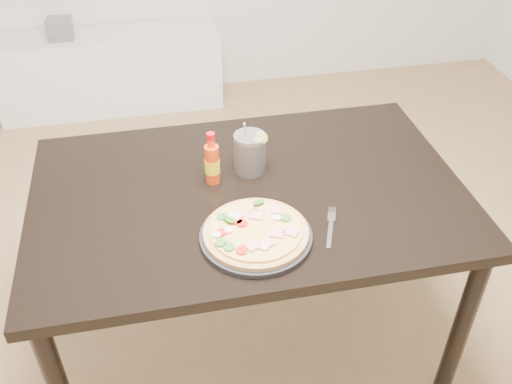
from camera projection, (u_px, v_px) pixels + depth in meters
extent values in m
plane|color=#9E7A51|center=(320.00, 329.00, 2.34)|extent=(4.50, 4.50, 0.00)
cube|color=black|center=(249.00, 194.00, 1.87)|extent=(1.40, 0.90, 0.04)
cylinder|color=black|center=(461.00, 330.00, 1.89)|extent=(0.06, 0.06, 0.71)
cylinder|color=black|center=(75.00, 229.00, 2.30)|extent=(0.06, 0.06, 0.71)
cylinder|color=black|center=(375.00, 190.00, 2.50)|extent=(0.06, 0.06, 0.71)
cylinder|color=black|center=(256.00, 236.00, 1.66)|extent=(0.33, 0.33, 0.02)
cylinder|color=tan|center=(256.00, 233.00, 1.65)|extent=(0.31, 0.31, 0.01)
cylinder|color=#E9B465|center=(256.00, 230.00, 1.65)|extent=(0.27, 0.27, 0.01)
cube|color=pink|center=(277.00, 209.00, 1.71)|extent=(0.05, 0.05, 0.01)
cube|color=pink|center=(236.00, 215.00, 1.69)|extent=(0.05, 0.05, 0.01)
cube|color=pink|center=(291.00, 232.00, 1.63)|extent=(0.05, 0.05, 0.01)
cube|color=pink|center=(256.00, 216.00, 1.69)|extent=(0.05, 0.05, 0.01)
cube|color=pink|center=(277.00, 233.00, 1.62)|extent=(0.05, 0.05, 0.01)
cube|color=pink|center=(252.00, 246.00, 1.58)|extent=(0.05, 0.05, 0.01)
cube|color=pink|center=(267.00, 244.00, 1.59)|extent=(0.05, 0.05, 0.01)
cylinder|color=red|center=(221.00, 233.00, 1.63)|extent=(0.03, 0.03, 0.01)
cylinder|color=red|center=(241.00, 251.00, 1.57)|extent=(0.03, 0.03, 0.01)
cylinder|color=red|center=(237.00, 221.00, 1.67)|extent=(0.03, 0.03, 0.01)
cylinder|color=red|center=(242.00, 223.00, 1.66)|extent=(0.03, 0.03, 0.01)
cylinder|color=#397D29|center=(229.00, 247.00, 1.58)|extent=(0.03, 0.03, 0.01)
cylinder|color=#397D29|center=(221.00, 243.00, 1.59)|extent=(0.03, 0.03, 0.01)
cylinder|color=#397D29|center=(254.00, 213.00, 1.70)|extent=(0.03, 0.03, 0.01)
cylinder|color=#397D29|center=(285.00, 218.00, 1.68)|extent=(0.03, 0.03, 0.01)
cylinder|color=#397D29|center=(222.00, 216.00, 1.68)|extent=(0.03, 0.03, 0.01)
ellipsoid|color=silver|center=(232.00, 215.00, 1.69)|extent=(0.03, 0.03, 0.01)
ellipsoid|color=silver|center=(217.00, 234.00, 1.62)|extent=(0.03, 0.03, 0.01)
ellipsoid|color=silver|center=(264.00, 247.00, 1.58)|extent=(0.03, 0.03, 0.01)
ellipsoid|color=silver|center=(277.00, 217.00, 1.68)|extent=(0.03, 0.03, 0.01)
ellipsoid|color=silver|center=(229.00, 230.00, 1.63)|extent=(0.03, 0.03, 0.01)
ellipsoid|color=#276B19|center=(259.00, 202.00, 1.73)|extent=(0.05, 0.03, 0.00)
ellipsoid|color=#276B19|center=(229.00, 219.00, 1.66)|extent=(0.04, 0.05, 0.00)
cylinder|color=#EA3E0D|center=(212.00, 164.00, 1.85)|extent=(0.06, 0.06, 0.14)
cylinder|color=yellow|center=(212.00, 166.00, 1.85)|extent=(0.05, 0.05, 0.05)
cylinder|color=#EA3E0D|center=(211.00, 143.00, 1.80)|extent=(0.03, 0.03, 0.03)
cylinder|color=red|center=(211.00, 136.00, 1.78)|extent=(0.03, 0.03, 0.02)
cylinder|color=black|center=(250.00, 155.00, 1.90)|extent=(0.10, 0.10, 0.12)
cylinder|color=silver|center=(250.00, 153.00, 1.90)|extent=(0.11, 0.11, 0.14)
cylinder|color=#F2E059|center=(261.00, 138.00, 1.85)|extent=(0.04, 0.01, 0.04)
cylinder|color=#B2B2B7|center=(246.00, 142.00, 1.88)|extent=(0.03, 0.06, 0.17)
cube|color=silver|center=(330.00, 234.00, 1.68)|extent=(0.06, 0.12, 0.00)
cube|color=silver|center=(332.00, 217.00, 1.74)|extent=(0.04, 0.05, 0.00)
cube|color=silver|center=(329.00, 210.00, 1.76)|extent=(0.01, 0.03, 0.00)
cube|color=silver|center=(331.00, 210.00, 1.76)|extent=(0.01, 0.03, 0.00)
cube|color=silver|center=(333.00, 211.00, 1.76)|extent=(0.01, 0.03, 0.00)
cube|color=silver|center=(335.00, 211.00, 1.76)|extent=(0.01, 0.03, 0.00)
cube|color=white|center=(111.00, 71.00, 3.67)|extent=(1.40, 0.34, 0.50)
cube|color=slate|center=(62.00, 38.00, 3.46)|extent=(0.14, 0.12, 0.01)
cube|color=slate|center=(62.00, 36.00, 3.45)|extent=(0.14, 0.12, 0.01)
cube|color=slate|center=(61.00, 35.00, 3.44)|extent=(0.14, 0.12, 0.01)
cube|color=slate|center=(61.00, 33.00, 3.44)|extent=(0.14, 0.12, 0.01)
cube|color=slate|center=(61.00, 31.00, 3.43)|extent=(0.14, 0.12, 0.01)
cube|color=slate|center=(60.00, 30.00, 3.42)|extent=(0.14, 0.12, 0.01)
cube|color=slate|center=(60.00, 28.00, 3.42)|extent=(0.14, 0.12, 0.01)
cube|color=slate|center=(59.00, 26.00, 3.41)|extent=(0.14, 0.12, 0.01)
cube|color=slate|center=(59.00, 24.00, 3.40)|extent=(0.14, 0.12, 0.01)
cube|color=slate|center=(59.00, 23.00, 3.40)|extent=(0.14, 0.12, 0.01)
cube|color=slate|center=(58.00, 21.00, 3.39)|extent=(0.14, 0.12, 0.01)
cube|color=slate|center=(58.00, 19.00, 3.38)|extent=(0.14, 0.12, 0.01)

